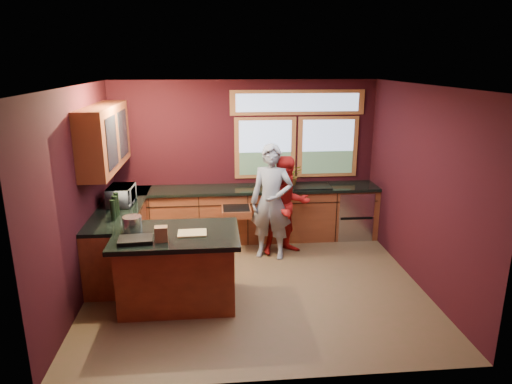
{
  "coord_description": "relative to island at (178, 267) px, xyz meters",
  "views": [
    {
      "loc": [
        -0.52,
        -5.73,
        2.99
      ],
      "look_at": [
        0.04,
        0.4,
        1.22
      ],
      "focal_mm": 32.0,
      "sensor_mm": 36.0,
      "label": 1
    }
  ],
  "objects": [
    {
      "name": "black_tray",
      "position": [
        -0.45,
        -0.25,
        0.49
      ],
      "size": [
        0.42,
        0.31,
        0.05
      ],
      "primitive_type": "cube",
      "rotation": [
        0.0,
        0.0,
        0.08
      ],
      "color": "black",
      "rests_on": "island"
    },
    {
      "name": "left_counter",
      "position": [
        -0.93,
        1.23,
        -0.01
      ],
      "size": [
        0.64,
        2.3,
        0.93
      ],
      "color": "#5A2815",
      "rests_on": "floor"
    },
    {
      "name": "person_red",
      "position": [
        1.62,
        1.44,
        0.32
      ],
      "size": [
        0.9,
        0.78,
        1.59
      ],
      "primitive_type": "imported",
      "rotation": [
        0.0,
        0.0,
        0.27
      ],
      "color": "#A71513",
      "rests_on": "floor"
    },
    {
      "name": "stock_pot",
      "position": [
        -0.55,
        0.15,
        0.56
      ],
      "size": [
        0.24,
        0.24,
        0.18
      ],
      "primitive_type": "cylinder",
      "color": "silver",
      "rests_on": "island"
    },
    {
      "name": "paper_towel",
      "position": [
        1.41,
        2.08,
        0.59
      ],
      "size": [
        0.12,
        0.12,
        0.28
      ],
      "primitive_type": "cylinder",
      "color": "white",
      "rests_on": "back_counter"
    },
    {
      "name": "cutting_board",
      "position": [
        0.2,
        -0.05,
        0.48
      ],
      "size": [
        0.36,
        0.26,
        0.02
      ],
      "primitive_type": "cube",
      "rotation": [
        0.0,
        0.0,
        0.02
      ],
      "color": "tan",
      "rests_on": "island"
    },
    {
      "name": "microwave",
      "position": [
        -0.9,
        1.3,
        0.59
      ],
      "size": [
        0.37,
        0.53,
        0.28
      ],
      "primitive_type": "imported",
      "rotation": [
        0.0,
        0.0,
        1.53
      ],
      "color": "#999999",
      "rests_on": "left_counter"
    },
    {
      "name": "potted_plant",
      "position": [
        1.81,
        2.13,
        0.63
      ],
      "size": [
        0.33,
        0.29,
        0.37
      ],
      "primitive_type": "imported",
      "color": "#999999",
      "rests_on": "back_counter"
    },
    {
      "name": "paper_bag",
      "position": [
        -0.15,
        -0.25,
        0.56
      ],
      "size": [
        0.16,
        0.13,
        0.18
      ],
      "primitive_type": "cube",
      "rotation": [
        0.0,
        0.0,
        0.07
      ],
      "color": "brown",
      "rests_on": "island"
    },
    {
      "name": "person_grey",
      "position": [
        1.36,
        1.31,
        0.42
      ],
      "size": [
        0.76,
        0.62,
        1.8
      ],
      "primitive_type": "imported",
      "rotation": [
        0.0,
        0.0,
        -0.32
      ],
      "color": "slate",
      "rests_on": "floor"
    },
    {
      "name": "floor",
      "position": [
        1.02,
        0.38,
        -0.48
      ],
      "size": [
        4.5,
        4.5,
        0.0
      ],
      "primitive_type": "plane",
      "color": "brown",
      "rests_on": "ground"
    },
    {
      "name": "back_counter",
      "position": [
        1.22,
        2.08,
        -0.01
      ],
      "size": [
        4.5,
        0.64,
        0.93
      ],
      "color": "#5A2815",
      "rests_on": "floor"
    },
    {
      "name": "island",
      "position": [
        0.0,
        0.0,
        0.0
      ],
      "size": [
        1.55,
        1.05,
        0.95
      ],
      "color": "#5A2815",
      "rests_on": "floor"
    },
    {
      "name": "room_shell",
      "position": [
        0.43,
        0.7,
        1.32
      ],
      "size": [
        4.52,
        4.02,
        2.71
      ],
      "color": "black",
      "rests_on": "ground"
    }
  ]
}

